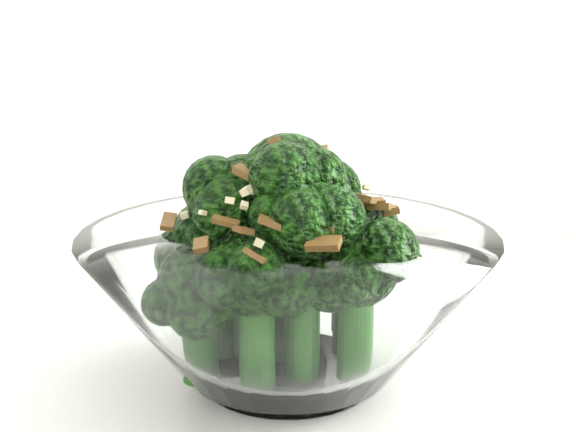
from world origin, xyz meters
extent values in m
cylinder|color=white|center=(-0.11, 0.20, 0.75)|extent=(0.09, 0.09, 0.01)
cylinder|color=#1F5115|center=(-0.11, 0.17, 0.80)|extent=(0.02, 0.02, 0.07)
sphere|color=#18480D|center=(-0.11, 0.17, 0.85)|extent=(0.05, 0.05, 0.05)
cylinder|color=#1F5115|center=(-0.08, 0.16, 0.79)|extent=(0.02, 0.02, 0.05)
sphere|color=#18480D|center=(-0.08, 0.16, 0.83)|extent=(0.05, 0.05, 0.05)
cylinder|color=#1F5115|center=(-0.07, 0.20, 0.79)|extent=(0.02, 0.02, 0.06)
sphere|color=#18480D|center=(-0.07, 0.20, 0.83)|extent=(0.05, 0.05, 0.05)
cylinder|color=#1F5115|center=(-0.13, 0.21, 0.80)|extent=(0.02, 0.02, 0.08)
sphere|color=#18480D|center=(-0.13, 0.21, 0.85)|extent=(0.05, 0.05, 0.05)
cylinder|color=#1F5115|center=(-0.13, 0.17, 0.79)|extent=(0.02, 0.02, 0.05)
sphere|color=#18480D|center=(-0.13, 0.17, 0.82)|extent=(0.04, 0.04, 0.04)
cylinder|color=#1F5115|center=(-0.14, 0.21, 0.79)|extent=(0.02, 0.02, 0.06)
sphere|color=#18480D|center=(-0.14, 0.21, 0.83)|extent=(0.05, 0.05, 0.05)
cylinder|color=#1F5115|center=(-0.09, 0.22, 0.80)|extent=(0.02, 0.02, 0.08)
sphere|color=#18480D|center=(-0.09, 0.22, 0.85)|extent=(0.05, 0.05, 0.05)
cylinder|color=#1F5115|center=(-0.11, 0.20, 0.81)|extent=(0.02, 0.02, 0.09)
sphere|color=#18480D|center=(-0.11, 0.20, 0.86)|extent=(0.05, 0.05, 0.05)
cylinder|color=#1F5115|center=(-0.10, 0.24, 0.78)|extent=(0.02, 0.02, 0.05)
sphere|color=#18480D|center=(-0.10, 0.24, 0.82)|extent=(0.04, 0.04, 0.04)
cylinder|color=#1F5115|center=(-0.06, 0.23, 0.78)|extent=(0.02, 0.02, 0.04)
sphere|color=#18480D|center=(-0.06, 0.23, 0.82)|extent=(0.04, 0.04, 0.04)
cylinder|color=#1F5115|center=(-0.16, 0.19, 0.78)|extent=(0.02, 0.02, 0.04)
sphere|color=#18480D|center=(-0.16, 0.19, 0.81)|extent=(0.04, 0.04, 0.04)
cube|color=brown|center=(-0.14, 0.17, 0.85)|extent=(0.02, 0.01, 0.01)
cube|color=brown|center=(-0.06, 0.23, 0.84)|extent=(0.02, 0.01, 0.01)
cube|color=brown|center=(-0.06, 0.18, 0.85)|extent=(0.01, 0.02, 0.01)
cube|color=brown|center=(-0.11, 0.14, 0.85)|extent=(0.02, 0.02, 0.01)
cube|color=brown|center=(-0.06, 0.17, 0.85)|extent=(0.01, 0.01, 0.01)
cube|color=brown|center=(-0.17, 0.20, 0.85)|extent=(0.01, 0.02, 0.01)
cube|color=brown|center=(-0.12, 0.22, 0.86)|extent=(0.01, 0.02, 0.01)
cube|color=brown|center=(-0.14, 0.19, 0.86)|extent=(0.02, 0.01, 0.01)
cube|color=brown|center=(-0.13, 0.19, 0.87)|extent=(0.01, 0.01, 0.01)
cube|color=brown|center=(-0.11, 0.19, 0.88)|extent=(0.01, 0.01, 0.01)
cube|color=brown|center=(-0.07, 0.17, 0.86)|extent=(0.01, 0.01, 0.01)
cube|color=brown|center=(-0.13, 0.24, 0.85)|extent=(0.02, 0.01, 0.01)
cube|color=brown|center=(-0.13, 0.15, 0.85)|extent=(0.02, 0.01, 0.01)
cube|color=brown|center=(-0.10, 0.14, 0.85)|extent=(0.02, 0.02, 0.01)
cube|color=brown|center=(-0.06, 0.18, 0.85)|extent=(0.01, 0.01, 0.00)
cube|color=brown|center=(-0.06, 0.23, 0.84)|extent=(0.02, 0.01, 0.01)
cube|color=brown|center=(-0.10, 0.23, 0.86)|extent=(0.01, 0.01, 0.01)
cube|color=brown|center=(-0.13, 0.25, 0.85)|extent=(0.01, 0.01, 0.01)
cube|color=brown|center=(-0.10, 0.15, 0.85)|extent=(0.02, 0.02, 0.01)
cube|color=brown|center=(-0.09, 0.22, 0.87)|extent=(0.01, 0.02, 0.01)
cube|color=brown|center=(-0.09, 0.20, 0.88)|extent=(0.01, 0.01, 0.01)
cube|color=brown|center=(-0.11, 0.19, 0.89)|extent=(0.01, 0.01, 0.01)
cube|color=brown|center=(-0.09, 0.24, 0.86)|extent=(0.01, 0.02, 0.01)
cube|color=brown|center=(-0.10, 0.18, 0.88)|extent=(0.01, 0.01, 0.01)
cube|color=brown|center=(-0.14, 0.16, 0.85)|extent=(0.01, 0.01, 0.01)
cube|color=brown|center=(-0.11, 0.22, 0.87)|extent=(0.02, 0.02, 0.01)
cube|color=brown|center=(-0.07, 0.23, 0.86)|extent=(0.01, 0.02, 0.01)
cube|color=brown|center=(-0.16, 0.16, 0.84)|extent=(0.01, 0.01, 0.01)
cube|color=brown|center=(-0.14, 0.15, 0.84)|extent=(0.01, 0.01, 0.01)
cube|color=brown|center=(-0.10, 0.23, 0.86)|extent=(0.02, 0.01, 0.01)
cube|color=beige|center=(-0.13, 0.15, 0.85)|extent=(0.01, 0.01, 0.01)
cube|color=beige|center=(-0.05, 0.20, 0.85)|extent=(0.01, 0.01, 0.00)
cube|color=beige|center=(-0.07, 0.23, 0.85)|extent=(0.01, 0.01, 0.00)
cube|color=beige|center=(-0.11, 0.24, 0.86)|extent=(0.01, 0.01, 0.00)
cube|color=beige|center=(-0.12, 0.18, 0.87)|extent=(0.01, 0.01, 0.01)
cube|color=beige|center=(-0.16, 0.21, 0.85)|extent=(0.01, 0.01, 0.00)
cube|color=beige|center=(-0.07, 0.20, 0.86)|extent=(0.01, 0.01, 0.01)
cube|color=beige|center=(-0.13, 0.21, 0.87)|extent=(0.01, 0.01, 0.00)
cube|color=beige|center=(-0.09, 0.16, 0.85)|extent=(0.01, 0.01, 0.00)
cube|color=beige|center=(-0.12, 0.20, 0.88)|extent=(0.01, 0.01, 0.01)
cube|color=beige|center=(-0.15, 0.18, 0.85)|extent=(0.00, 0.00, 0.00)
cube|color=beige|center=(-0.10, 0.23, 0.87)|extent=(0.00, 0.00, 0.00)
cube|color=beige|center=(-0.13, 0.22, 0.87)|extent=(0.01, 0.01, 0.01)
cube|color=beige|center=(-0.13, 0.18, 0.87)|extent=(0.01, 0.01, 0.01)
cube|color=beige|center=(-0.13, 0.21, 0.87)|extent=(0.01, 0.01, 0.00)
cube|color=beige|center=(-0.06, 0.19, 0.86)|extent=(0.00, 0.00, 0.00)
cube|color=beige|center=(-0.09, 0.20, 0.88)|extent=(0.01, 0.01, 0.00)
cube|color=beige|center=(-0.07, 0.21, 0.87)|extent=(0.01, 0.01, 0.00)
cube|color=beige|center=(-0.13, 0.18, 0.87)|extent=(0.01, 0.01, 0.01)
cube|color=beige|center=(-0.14, 0.18, 0.86)|extent=(0.01, 0.01, 0.01)
cube|color=beige|center=(-0.13, 0.17, 0.86)|extent=(0.01, 0.01, 0.00)
cube|color=beige|center=(-0.11, 0.15, 0.86)|extent=(0.01, 0.01, 0.01)
camera|label=1|loc=(-0.24, -0.24, 0.96)|focal=55.00mm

